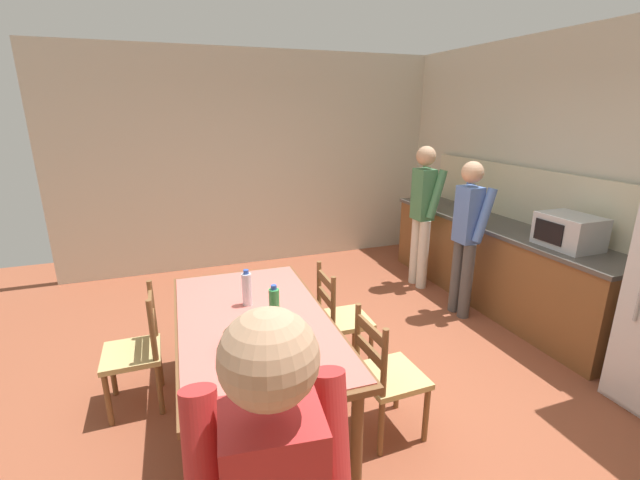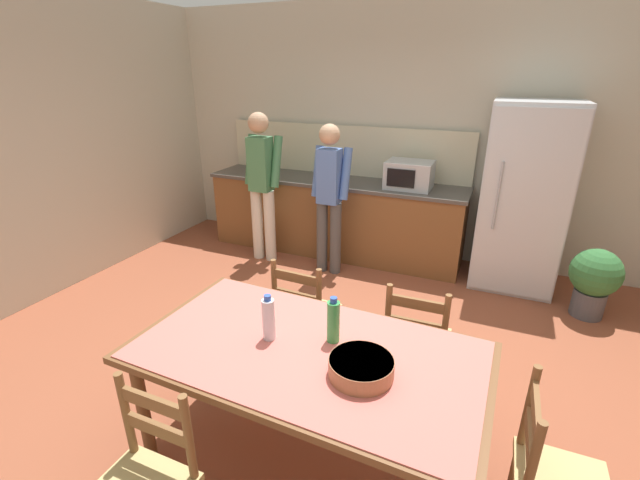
# 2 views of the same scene
# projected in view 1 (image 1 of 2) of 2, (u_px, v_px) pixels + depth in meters

# --- Properties ---
(ground_plane) EXTENTS (8.32, 8.32, 0.00)m
(ground_plane) POSITION_uv_depth(u_px,v_px,m) (346.00, 389.00, 3.42)
(ground_plane) COLOR brown
(wall_back) EXTENTS (6.52, 0.12, 2.90)m
(wall_back) POSITION_uv_depth(u_px,v_px,m) (619.00, 189.00, 3.87)
(wall_back) COLOR beige
(wall_back) RESTS_ON ground
(wall_left) EXTENTS (0.12, 5.20, 2.90)m
(wall_left) POSITION_uv_depth(u_px,v_px,m) (254.00, 161.00, 5.91)
(wall_left) COLOR beige
(wall_left) RESTS_ON ground
(kitchen_counter) EXTENTS (3.13, 0.66, 0.93)m
(kitchen_counter) POSITION_uv_depth(u_px,v_px,m) (493.00, 263.00, 4.87)
(kitchen_counter) COLOR brown
(kitchen_counter) RESTS_ON ground
(counter_splashback) EXTENTS (3.09, 0.03, 0.60)m
(counter_splashback) POSITION_uv_depth(u_px,v_px,m) (524.00, 195.00, 4.74)
(counter_splashback) COLOR beige
(counter_splashback) RESTS_ON kitchen_counter
(microwave) EXTENTS (0.50, 0.39, 0.30)m
(microwave) POSITION_uv_depth(u_px,v_px,m) (569.00, 231.00, 3.88)
(microwave) COLOR #B2B7BC
(microwave) RESTS_ON kitchen_counter
(dining_table) EXTENTS (1.91, 1.07, 0.78)m
(dining_table) POSITION_uv_depth(u_px,v_px,m) (254.00, 329.00, 2.91)
(dining_table) COLOR brown
(dining_table) RESTS_ON ground
(bottle_near_centre) EXTENTS (0.07, 0.07, 0.27)m
(bottle_near_centre) POSITION_uv_depth(u_px,v_px,m) (247.00, 289.00, 3.07)
(bottle_near_centre) COLOR silver
(bottle_near_centre) RESTS_ON dining_table
(bottle_off_centre) EXTENTS (0.07, 0.07, 0.27)m
(bottle_off_centre) POSITION_uv_depth(u_px,v_px,m) (274.00, 305.00, 2.81)
(bottle_off_centre) COLOR green
(bottle_off_centre) RESTS_ON dining_table
(serving_bowl) EXTENTS (0.32, 0.32, 0.09)m
(serving_bowl) POSITION_uv_depth(u_px,v_px,m) (250.00, 338.00, 2.55)
(serving_bowl) COLOR #9E6642
(serving_bowl) RESTS_ON dining_table
(chair_side_near_left) EXTENTS (0.42, 0.40, 0.91)m
(chair_side_near_left) POSITION_uv_depth(u_px,v_px,m) (137.00, 351.00, 3.13)
(chair_side_near_left) COLOR brown
(chair_side_near_left) RESTS_ON ground
(chair_side_far_right) EXTENTS (0.43, 0.41, 0.91)m
(chair_side_far_right) POSITION_uv_depth(u_px,v_px,m) (386.00, 376.00, 2.85)
(chair_side_far_right) COLOR brown
(chair_side_far_right) RESTS_ON ground
(chair_side_far_left) EXTENTS (0.43, 0.41, 0.91)m
(chair_side_far_left) POSITION_uv_depth(u_px,v_px,m) (340.00, 319.00, 3.62)
(chair_side_far_left) COLOR brown
(chair_side_far_left) RESTS_ON ground
(person_at_sink) EXTENTS (0.44, 0.30, 1.73)m
(person_at_sink) POSITION_uv_depth(u_px,v_px,m) (423.00, 210.00, 5.17)
(person_at_sink) COLOR silver
(person_at_sink) RESTS_ON ground
(person_at_counter) EXTENTS (0.41, 0.29, 1.65)m
(person_at_counter) POSITION_uv_depth(u_px,v_px,m) (467.00, 232.00, 4.41)
(person_at_counter) COLOR #4C4C4C
(person_at_counter) RESTS_ON ground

